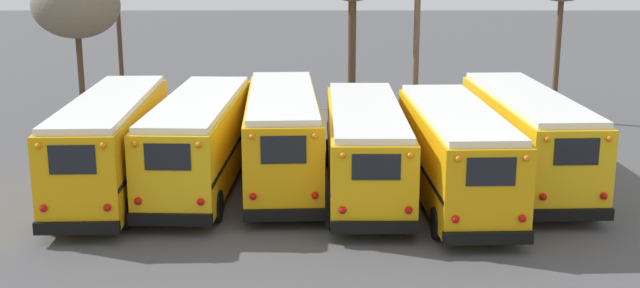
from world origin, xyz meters
TOP-DOWN VIEW (x-y plane):
  - ground_plane at (0.00, 0.00)m, footprint 160.00×160.00m
  - school_bus_0 at (-7.16, -0.08)m, footprint 2.78×9.98m
  - school_bus_1 at (-4.30, 0.61)m, footprint 2.86×9.96m
  - school_bus_2 at (-1.43, 1.05)m, footprint 2.99×9.90m
  - school_bus_3 at (1.43, -0.06)m, footprint 2.64×9.91m
  - school_bus_4 at (4.30, -1.02)m, footprint 2.87×9.63m
  - school_bus_5 at (7.16, 1.18)m, footprint 2.88×10.21m
  - utility_pole at (4.29, 10.19)m, footprint 1.80×0.28m
  - bare_tree_0 at (-11.06, 9.98)m, footprint 3.92×3.92m
  - fence_line at (-0.00, 7.58)m, footprint 22.38×0.06m

SIDE VIEW (x-z plane):
  - ground_plane at x=0.00m, z-range 0.00..0.00m
  - fence_line at x=0.00m, z-range 0.28..1.70m
  - school_bus_3 at x=1.43m, z-range 0.15..3.20m
  - school_bus_4 at x=4.30m, z-range 0.13..3.31m
  - school_bus_1 at x=-4.30m, z-range 0.14..3.34m
  - school_bus_5 at x=7.16m, z-range 0.14..3.40m
  - school_bus_2 at x=-1.43m, z-range 0.13..3.45m
  - school_bus_0 at x=-7.16m, z-range 0.14..3.48m
  - utility_pole at x=4.29m, z-range 0.16..7.45m
  - bare_tree_0 at x=-11.06m, z-range 2.07..9.20m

